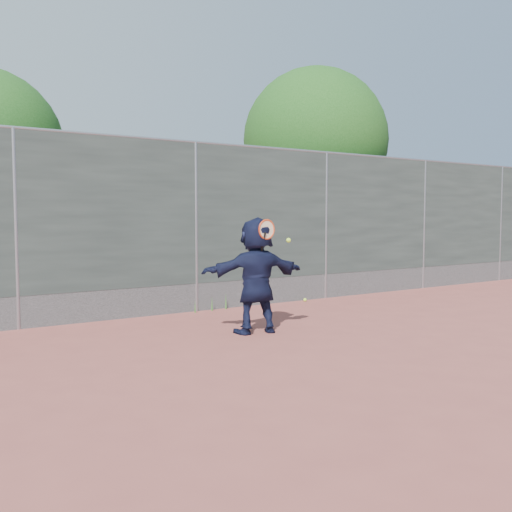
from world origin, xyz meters
TOP-DOWN VIEW (x-y plane):
  - ground at (0.00, 0.00)m, footprint 80.00×80.00m
  - player at (-0.15, 1.33)m, footprint 1.63×0.76m
  - ball_ground at (2.34, 3.34)m, footprint 0.07×0.07m
  - fence at (-0.00, 3.50)m, footprint 20.00×0.06m
  - swing_action at (-0.07, 1.12)m, footprint 0.50×0.21m
  - tree_right at (4.68, 5.75)m, footprint 3.78×3.60m
  - weed_clump at (0.29, 3.38)m, footprint 0.68×0.07m

SIDE VIEW (x-z plane):
  - ground at x=0.00m, z-range 0.00..0.00m
  - ball_ground at x=2.34m, z-range 0.00..0.07m
  - weed_clump at x=0.29m, z-range -0.02..0.28m
  - player at x=-0.15m, z-range 0.00..1.68m
  - swing_action at x=-0.07m, z-range 1.22..1.73m
  - fence at x=0.00m, z-range 0.07..3.09m
  - tree_right at x=4.68m, z-range 0.80..6.19m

